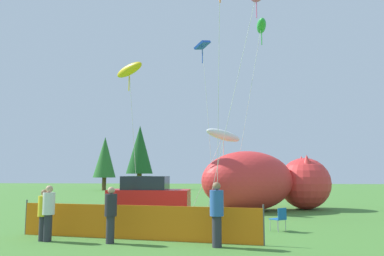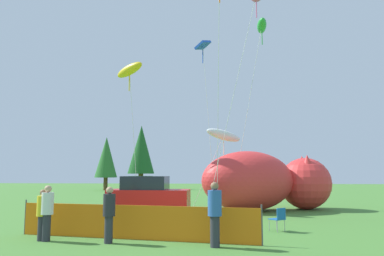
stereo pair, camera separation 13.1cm
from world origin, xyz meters
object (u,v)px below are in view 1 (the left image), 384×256
object	(u,v)px
kite_green_fish	(261,27)
inflatable_cat	(264,183)
folding_chair	(280,217)
spectator_in_red_shirt	(217,211)
kite_blue_box	(203,49)
spectator_in_white_shirt	(48,211)
kite_white_ghost	(223,135)
kite_yellow_hero	(129,70)
spectator_in_black_shirt	(111,212)
parked_car	(148,197)
spectator_in_grey_shirt	(43,213)

from	to	relation	value
kite_green_fish	inflatable_cat	bearing A→B (deg)	-96.87
folding_chair	kite_green_fish	bearing A→B (deg)	-43.18
spectator_in_red_shirt	kite_blue_box	world-z (taller)	kite_blue_box
spectator_in_white_shirt	kite_white_ghost	size ratio (longest dim) A/B	0.35
spectator_in_white_shirt	kite_white_ghost	bearing A→B (deg)	63.05
spectator_in_white_shirt	kite_white_ghost	distance (m)	12.95
kite_yellow_hero	kite_green_fish	xyz separation A→B (m)	(8.24, 2.41, 3.45)
inflatable_cat	kite_white_ghost	xyz separation A→B (m)	(-2.37, 0.66, 2.89)
folding_chair	kite_green_fish	size ratio (longest dim) A/B	0.07
spectator_in_black_shirt	parked_car	bearing A→B (deg)	91.65
spectator_in_black_shirt	spectator_in_grey_shirt	size ratio (longest dim) A/B	1.06
spectator_in_red_shirt	spectator_in_white_shirt	world-z (taller)	spectator_in_red_shirt
parked_car	kite_yellow_hero	world-z (taller)	kite_yellow_hero
folding_chair	spectator_in_red_shirt	xyz separation A→B (m)	(-2.30, -3.18, 0.52)
kite_green_fish	kite_blue_box	world-z (taller)	kite_green_fish
spectator_in_white_shirt	kite_green_fish	distance (m)	18.33
parked_car	folding_chair	distance (m)	7.13
spectator_in_red_shirt	inflatable_cat	bearing A→B (deg)	76.72
folding_chair	kite_yellow_hero	world-z (taller)	kite_yellow_hero
spectator_in_black_shirt	inflatable_cat	bearing A→B (deg)	60.90
parked_car	kite_green_fish	xyz separation A→B (m)	(6.33, 5.50, 10.82)
folding_chair	kite_blue_box	bearing A→B (deg)	-22.16
kite_white_ghost	kite_blue_box	bearing A→B (deg)	121.69
spectator_in_black_shirt	spectator_in_red_shirt	world-z (taller)	spectator_in_red_shirt
folding_chair	kite_yellow_hero	bearing A→B (deg)	7.00
spectator_in_grey_shirt	spectator_in_white_shirt	size ratio (longest dim) A/B	0.93
inflatable_cat	kite_white_ghost	world-z (taller)	kite_white_ghost
spectator_in_black_shirt	spectator_in_white_shirt	size ratio (longest dim) A/B	0.98
kite_yellow_hero	kite_green_fish	world-z (taller)	kite_green_fish
parked_car	spectator_in_black_shirt	distance (m)	6.94
parked_car	kite_blue_box	distance (m)	12.03
folding_chair	kite_blue_box	size ratio (longest dim) A/B	0.08
inflatable_cat	kite_green_fish	bearing A→B (deg)	60.68
kite_white_ghost	kite_blue_box	world-z (taller)	kite_blue_box
spectator_in_black_shirt	kite_green_fish	xyz separation A→B (m)	(6.13, 12.44, 10.86)
folding_chair	kite_blue_box	distance (m)	15.19
folding_chair	parked_car	bearing A→B (deg)	14.83
parked_car	kite_white_ghost	xyz separation A→B (m)	(3.74, 4.34, 3.49)
kite_white_ghost	kite_green_fish	world-z (taller)	kite_green_fish
inflatable_cat	folding_chair	bearing A→B (deg)	-114.57
spectator_in_black_shirt	spectator_in_white_shirt	xyz separation A→B (m)	(-2.11, 0.17, 0.02)
parked_car	kite_white_ghost	world-z (taller)	kite_white_ghost
parked_car	spectator_in_black_shirt	size ratio (longest dim) A/B	2.29
parked_car	spectator_in_grey_shirt	xyz separation A→B (m)	(-2.10, -6.71, -0.09)
spectator_in_red_shirt	kite_yellow_hero	world-z (taller)	kite_yellow_hero
spectator_in_red_shirt	spectator_in_white_shirt	size ratio (longest dim) A/B	1.08
inflatable_cat	spectator_in_grey_shirt	size ratio (longest dim) A/B	5.03
kite_yellow_hero	kite_blue_box	size ratio (longest dim) A/B	0.78
kite_yellow_hero	kite_white_ghost	bearing A→B (deg)	12.51
spectator_in_grey_shirt	kite_yellow_hero	world-z (taller)	kite_yellow_hero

